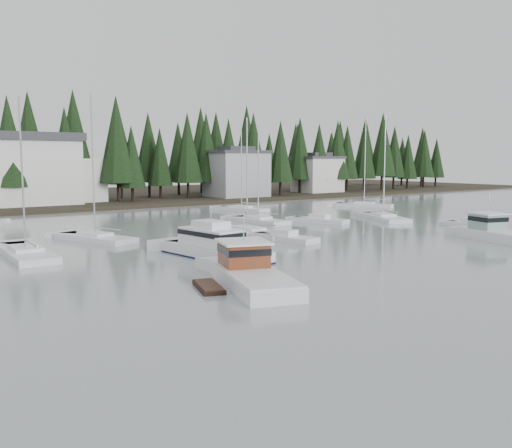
{
  "coord_description": "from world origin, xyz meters",
  "views": [
    {
      "loc": [
        -23.46,
        -9.12,
        7.55
      ],
      "look_at": [
        2.41,
        26.15,
        2.5
      ],
      "focal_mm": 40.0,
      "sensor_mm": 36.0,
      "label": 1
    }
  ],
  "objects_px": {
    "sailboat_8": "(258,222)",
    "runabout_1": "(285,239)",
    "sailboat_10": "(242,210)",
    "lobster_boat_teal": "(498,234)",
    "sailboat_7": "(26,255)",
    "harbor_inn": "(6,170)",
    "house_east_b": "(318,173)",
    "sailboat_3": "(383,219)",
    "house_east_a": "(237,173)",
    "runabout_2": "(472,226)",
    "sailboat_6": "(364,206)",
    "cabin_cruiser_center": "(214,249)",
    "sailboat_1": "(247,234)",
    "sailboat_2": "(95,240)",
    "lobster_boat_brown": "(249,276)",
    "runabout_4": "(320,221)"
  },
  "relations": [
    {
      "from": "harbor_inn",
      "to": "cabin_cruiser_center",
      "type": "distance_m",
      "value": 55.05
    },
    {
      "from": "sailboat_6",
      "to": "runabout_4",
      "type": "distance_m",
      "value": 23.93
    },
    {
      "from": "sailboat_8",
      "to": "sailboat_10",
      "type": "xyz_separation_m",
      "value": [
        6.95,
        13.46,
        0.02
      ]
    },
    {
      "from": "runabout_1",
      "to": "cabin_cruiser_center",
      "type": "bearing_deg",
      "value": 99.46
    },
    {
      "from": "harbor_inn",
      "to": "sailboat_10",
      "type": "relative_size",
      "value": 2.27
    },
    {
      "from": "runabout_2",
      "to": "sailboat_7",
      "type": "bearing_deg",
      "value": 80.05
    },
    {
      "from": "house_east_b",
      "to": "sailboat_6",
      "type": "relative_size",
      "value": 0.66
    },
    {
      "from": "cabin_cruiser_center",
      "to": "runabout_2",
      "type": "distance_m",
      "value": 33.06
    },
    {
      "from": "sailboat_6",
      "to": "sailboat_10",
      "type": "height_order",
      "value": "sailboat_6"
    },
    {
      "from": "sailboat_1",
      "to": "sailboat_6",
      "type": "distance_m",
      "value": 37.05
    },
    {
      "from": "sailboat_10",
      "to": "sailboat_6",
      "type": "bearing_deg",
      "value": -118.55
    },
    {
      "from": "sailboat_3",
      "to": "lobster_boat_teal",
      "type": "bearing_deg",
      "value": -171.73
    },
    {
      "from": "sailboat_2",
      "to": "sailboat_6",
      "type": "relative_size",
      "value": 0.97
    },
    {
      "from": "house_east_b",
      "to": "runabout_4",
      "type": "distance_m",
      "value": 53.62
    },
    {
      "from": "sailboat_1",
      "to": "sailboat_3",
      "type": "relative_size",
      "value": 0.9
    },
    {
      "from": "sailboat_7",
      "to": "sailboat_10",
      "type": "bearing_deg",
      "value": -55.65
    },
    {
      "from": "sailboat_6",
      "to": "runabout_2",
      "type": "height_order",
      "value": "sailboat_6"
    },
    {
      "from": "sailboat_6",
      "to": "runabout_2",
      "type": "relative_size",
      "value": 2.39
    },
    {
      "from": "lobster_boat_teal",
      "to": "sailboat_8",
      "type": "xyz_separation_m",
      "value": [
        -9.06,
        24.93,
        -0.5
      ]
    },
    {
      "from": "sailboat_3",
      "to": "sailboat_10",
      "type": "bearing_deg",
      "value": 46.45
    },
    {
      "from": "lobster_boat_teal",
      "to": "cabin_cruiser_center",
      "type": "bearing_deg",
      "value": 87.81
    },
    {
      "from": "sailboat_2",
      "to": "house_east_b",
      "type": "bearing_deg",
      "value": -76.7
    },
    {
      "from": "lobster_boat_teal",
      "to": "runabout_4",
      "type": "bearing_deg",
      "value": 23.58
    },
    {
      "from": "lobster_boat_brown",
      "to": "sailboat_1",
      "type": "xyz_separation_m",
      "value": [
        13.13,
        18.65,
        -0.49
      ]
    },
    {
      "from": "lobster_boat_teal",
      "to": "sailboat_7",
      "type": "xyz_separation_m",
      "value": [
        -37.41,
        17.01,
        -0.51
      ]
    },
    {
      "from": "sailboat_2",
      "to": "runabout_2",
      "type": "distance_m",
      "value": 39.91
    },
    {
      "from": "cabin_cruiser_center",
      "to": "runabout_2",
      "type": "xyz_separation_m",
      "value": [
        33.05,
        -0.58,
        -0.52
      ]
    },
    {
      "from": "sailboat_1",
      "to": "sailboat_8",
      "type": "xyz_separation_m",
      "value": [
        7.12,
        7.75,
        0.01
      ]
    },
    {
      "from": "sailboat_8",
      "to": "runabout_1",
      "type": "xyz_separation_m",
      "value": [
        -6.83,
        -13.32,
        0.07
      ]
    },
    {
      "from": "lobster_boat_brown",
      "to": "lobster_boat_teal",
      "type": "bearing_deg",
      "value": -68.22
    },
    {
      "from": "sailboat_3",
      "to": "runabout_1",
      "type": "distance_m",
      "value": 22.64
    },
    {
      "from": "lobster_boat_teal",
      "to": "sailboat_10",
      "type": "bearing_deg",
      "value": 17.91
    },
    {
      "from": "house_east_b",
      "to": "sailboat_2",
      "type": "relative_size",
      "value": 0.68
    },
    {
      "from": "sailboat_7",
      "to": "sailboat_3",
      "type": "bearing_deg",
      "value": -84.7
    },
    {
      "from": "sailboat_3",
      "to": "runabout_1",
      "type": "height_order",
      "value": "sailboat_3"
    },
    {
      "from": "runabout_1",
      "to": "sailboat_1",
      "type": "bearing_deg",
      "value": -7.95
    },
    {
      "from": "sailboat_2",
      "to": "runabout_1",
      "type": "relative_size",
      "value": 2.02
    },
    {
      "from": "cabin_cruiser_center",
      "to": "sailboat_8",
      "type": "bearing_deg",
      "value": -51.09
    },
    {
      "from": "house_east_b",
      "to": "sailboat_7",
      "type": "bearing_deg",
      "value": -148.28
    },
    {
      "from": "house_east_a",
      "to": "cabin_cruiser_center",
      "type": "relative_size",
      "value": 1.02
    },
    {
      "from": "house_east_a",
      "to": "cabin_cruiser_center",
      "type": "height_order",
      "value": "house_east_a"
    },
    {
      "from": "cabin_cruiser_center",
      "to": "runabout_4",
      "type": "bearing_deg",
      "value": -67.05
    },
    {
      "from": "house_east_b",
      "to": "sailboat_3",
      "type": "xyz_separation_m",
      "value": [
        -27.01,
        -41.68,
        -4.34
      ]
    },
    {
      "from": "house_east_a",
      "to": "sailboat_7",
      "type": "height_order",
      "value": "sailboat_7"
    },
    {
      "from": "sailboat_10",
      "to": "runabout_1",
      "type": "height_order",
      "value": "sailboat_10"
    },
    {
      "from": "house_east_a",
      "to": "runabout_2",
      "type": "height_order",
      "value": "house_east_a"
    },
    {
      "from": "house_east_a",
      "to": "cabin_cruiser_center",
      "type": "xyz_separation_m",
      "value": [
        -36.55,
        -50.42,
        -4.26
      ]
    },
    {
      "from": "harbor_inn",
      "to": "runabout_1",
      "type": "xyz_separation_m",
      "value": [
        12.42,
        -51.04,
        -5.64
      ]
    },
    {
      "from": "house_east_b",
      "to": "sailboat_2",
      "type": "height_order",
      "value": "sailboat_2"
    },
    {
      "from": "sailboat_7",
      "to": "lobster_boat_teal",
      "type": "bearing_deg",
      "value": -111.3
    }
  ]
}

